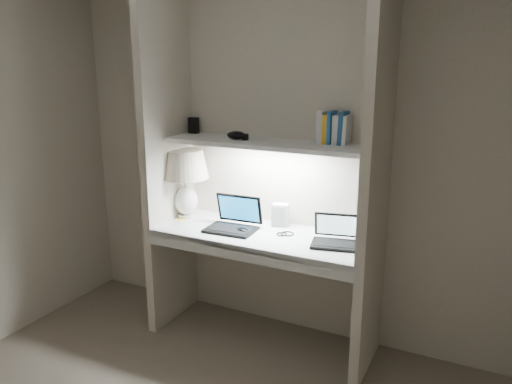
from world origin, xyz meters
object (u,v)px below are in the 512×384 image
Objects in this scene: table_lamp at (185,172)px; laptop_main at (234,222)px; book_row at (334,128)px; laptop_netbook at (335,237)px; speaker at (281,215)px.

table_lamp reaches higher than laptop_main.
book_row is at bearing 6.71° from table_lamp.
laptop_main is at bearing 170.01° from laptop_netbook.
table_lamp is at bearing 165.18° from laptop_netbook.
book_row is (-0.09, 0.17, 0.65)m from laptop_netbook.
laptop_main is (0.44, -0.08, -0.28)m from table_lamp.
speaker is at bearing 9.51° from table_lamp.
laptop_netbook reaches higher than speaker.
table_lamp is 3.15× the size of speaker.
table_lamp is at bearing -173.29° from book_row.
table_lamp is 1.45× the size of laptop_main.
book_row is at bearing -11.86° from speaker.
table_lamp is at bearing 176.50° from speaker.
laptop_main is 0.70m from laptop_netbook.
laptop_netbook is 0.47m from speaker.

